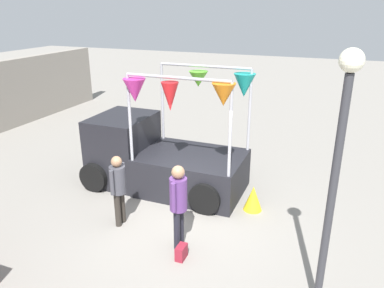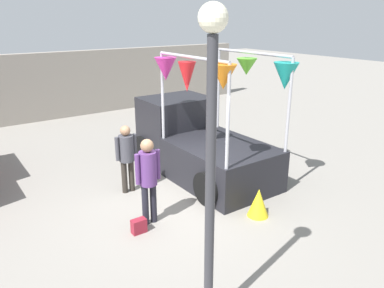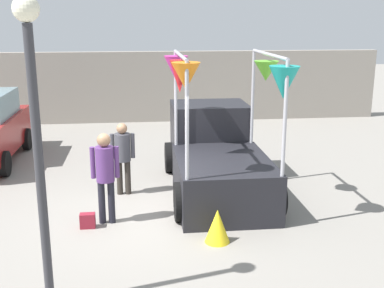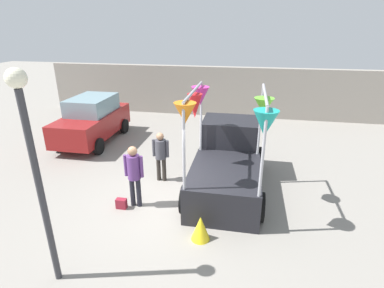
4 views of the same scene
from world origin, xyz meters
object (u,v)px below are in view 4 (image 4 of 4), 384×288
object	(u,v)px
parked_car	(93,120)
handbag	(121,204)
folded_kite_bundle_sunflower	(201,228)
street_lamp	(33,155)
vendor_truck	(228,158)
person_vendor	(161,152)
person_customer	(134,171)

from	to	relation	value
parked_car	handbag	size ratio (longest dim) A/B	14.29
folded_kite_bundle_sunflower	street_lamp	bearing A→B (deg)	-147.26
vendor_truck	person_vendor	bearing A→B (deg)	-176.19
vendor_truck	parked_car	world-z (taller)	vendor_truck
vendor_truck	street_lamp	world-z (taller)	street_lamp
person_vendor	folded_kite_bundle_sunflower	world-z (taller)	person_vendor
vendor_truck	person_customer	xyz separation A→B (m)	(-2.34, -1.67, 0.19)
street_lamp	folded_kite_bundle_sunflower	xyz separation A→B (m)	(2.56, 1.65, -2.34)
person_vendor	parked_car	bearing A→B (deg)	143.06
vendor_truck	folded_kite_bundle_sunflower	world-z (taller)	vendor_truck
parked_car	person_vendor	size ratio (longest dim) A/B	2.49
person_customer	person_vendor	size ratio (longest dim) A/B	1.09
person_customer	handbag	distance (m)	1.01
handbag	folded_kite_bundle_sunflower	world-z (taller)	folded_kite_bundle_sunflower
person_vendor	street_lamp	size ratio (longest dim) A/B	0.40
person_vendor	person_customer	bearing A→B (deg)	-100.42
handbag	folded_kite_bundle_sunflower	size ratio (longest dim) A/B	0.47
vendor_truck	folded_kite_bundle_sunflower	distance (m)	2.80
street_lamp	handbag	bearing A→B (deg)	84.02
parked_car	person_customer	distance (m)	5.61
street_lamp	vendor_truck	bearing A→B (deg)	55.91
folded_kite_bundle_sunflower	person_customer	bearing A→B (deg)	151.86
person_vendor	folded_kite_bundle_sunflower	bearing A→B (deg)	-57.01
handbag	parked_car	bearing A→B (deg)	124.59
person_vendor	handbag	distance (m)	2.02
person_vendor	handbag	xyz separation A→B (m)	(-0.63, -1.73, -0.83)
vendor_truck	person_customer	size ratio (longest dim) A/B	2.35
parked_car	handbag	distance (m)	5.62
parked_car	folded_kite_bundle_sunflower	xyz separation A→B (m)	(5.46, -5.42, -0.64)
person_vendor	handbag	world-z (taller)	person_vendor
person_vendor	vendor_truck	bearing A→B (deg)	3.81
handbag	person_customer	bearing A→B (deg)	29.74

